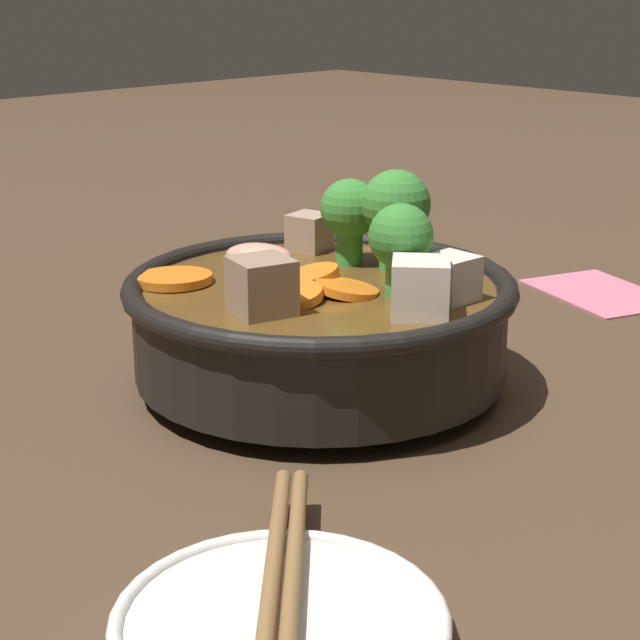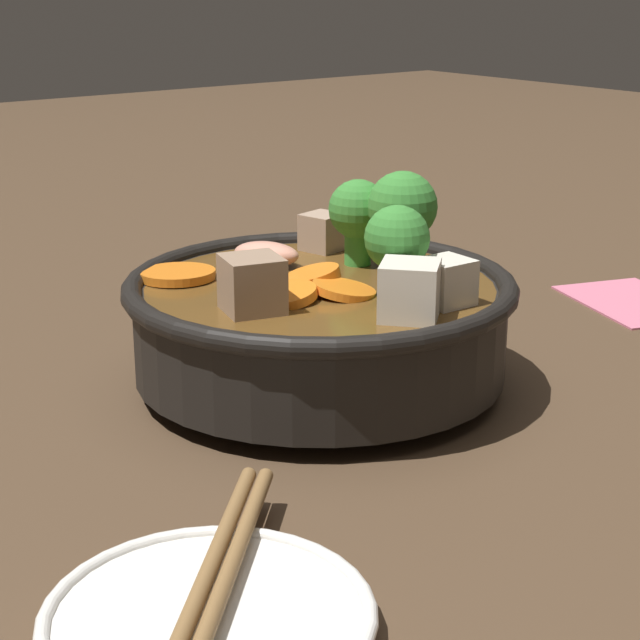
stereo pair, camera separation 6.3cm
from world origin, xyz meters
name	(u,v)px [view 2 (the right image)]	position (x,y,z in m)	size (l,w,h in m)	color
ground_plane	(320,386)	(0.00, 0.00, 0.00)	(3.00, 3.00, 0.00)	#4C3826
stirfry_bowl	(323,314)	(0.00, 0.00, 0.05)	(0.23, 0.23, 0.12)	black
side_saucer	(209,621)	(-0.18, 0.19, 0.01)	(0.13, 0.13, 0.01)	white
napkin	(634,301)	(-0.01, -0.29, 0.00)	(0.13, 0.11, 0.00)	#D16B84
chopsticks_pair	(208,599)	(-0.18, 0.19, 0.02)	(0.16, 0.16, 0.01)	olive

